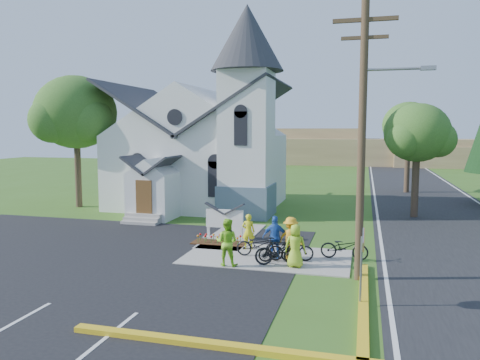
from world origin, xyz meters
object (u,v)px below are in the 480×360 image
(stop_sign, at_px, (363,250))
(cyclist_3, at_px, (291,238))
(bike_0, at_px, (259,245))
(bike_1, at_px, (277,251))
(church_sign, at_px, (225,219))
(bike_2, at_px, (291,249))
(cyclist_0, at_px, (248,231))
(utility_pole, at_px, (364,131))
(cyclist_4, at_px, (295,246))
(bike_3, at_px, (278,251))
(cyclist_1, at_px, (227,242))
(bike_4, at_px, (344,247))
(cyclist_2, at_px, (275,237))

(stop_sign, xyz_separation_m, cyclist_3, (-2.90, 4.52, -0.84))
(bike_0, bearing_deg, bike_1, -123.42)
(church_sign, distance_m, bike_2, 4.91)
(church_sign, bearing_deg, cyclist_0, -46.03)
(utility_pole, bearing_deg, cyclist_4, 162.76)
(bike_0, bearing_deg, cyclist_0, 32.25)
(bike_0, relative_size, bike_2, 1.02)
(cyclist_3, distance_m, bike_3, 1.06)
(bike_1, xyz_separation_m, cyclist_4, (0.84, -0.55, 0.40))
(bike_1, xyz_separation_m, bike_3, (0.14, -0.44, 0.11))
(cyclist_1, bearing_deg, bike_4, -152.90)
(cyclist_1, height_order, cyclist_3, cyclist_1)
(utility_pole, distance_m, bike_0, 6.69)
(stop_sign, distance_m, cyclist_2, 5.73)
(utility_pole, bearing_deg, bike_1, 158.33)
(cyclist_0, xyz_separation_m, cyclist_1, (-0.21, -2.71, 0.14))
(cyclist_0, xyz_separation_m, bike_2, (2.15, -1.42, -0.31))
(church_sign, bearing_deg, cyclist_2, -43.69)
(bike_4, bearing_deg, cyclist_0, 84.32)
(cyclist_0, distance_m, cyclist_1, 2.72)
(bike_1, bearing_deg, church_sign, 24.13)
(bike_2, xyz_separation_m, cyclist_3, (-0.04, 0.23, 0.40))
(cyclist_2, xyz_separation_m, bike_3, (0.29, -0.86, -0.34))
(cyclist_2, bearing_deg, cyclist_1, 31.79)
(church_sign, xyz_separation_m, cyclist_0, (1.63, -1.69, -0.17))
(bike_1, distance_m, cyclist_4, 1.08)
(utility_pole, bearing_deg, stop_sign, -88.51)
(stop_sign, bearing_deg, cyclist_4, 126.32)
(cyclist_1, height_order, bike_4, cyclist_1)
(stop_sign, distance_m, cyclist_0, 7.65)
(cyclist_2, relative_size, bike_4, 0.93)
(cyclist_1, bearing_deg, cyclist_2, -137.87)
(bike_1, distance_m, bike_4, 2.88)
(cyclist_1, bearing_deg, cyclist_0, -92.85)
(utility_pole, bearing_deg, bike_4, 105.26)
(cyclist_1, bearing_deg, bike_2, -149.63)
(bike_4, bearing_deg, bike_3, 123.79)
(bike_3, bearing_deg, cyclist_3, -37.36)
(stop_sign, xyz_separation_m, cyclist_2, (-3.53, 4.44, -0.82))
(utility_pole, distance_m, cyclist_4, 5.19)
(cyclist_2, height_order, bike_4, cyclist_2)
(bike_0, xyz_separation_m, cyclist_1, (-0.94, -1.59, 0.44))
(bike_0, xyz_separation_m, cyclist_3, (1.38, -0.06, 0.39))
(utility_pole, xyz_separation_m, bike_2, (-2.79, 1.59, -4.86))
(bike_1, distance_m, cyclist_2, 0.63)
(cyclist_1, xyz_separation_m, cyclist_3, (2.32, 1.52, -0.06))
(bike_0, bearing_deg, cyclist_1, 148.65)
(utility_pole, relative_size, cyclist_2, 5.50)
(utility_pole, relative_size, cyclist_4, 5.86)
(bike_2, height_order, cyclist_3, cyclist_3)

